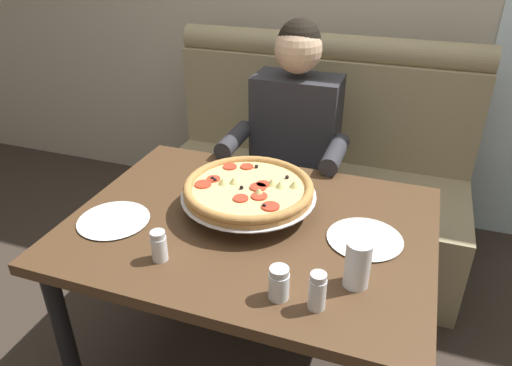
% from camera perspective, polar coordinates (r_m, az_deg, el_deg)
% --- Properties ---
extents(booth_bench, '(1.60, 0.78, 1.13)m').
position_cam_1_polar(booth_bench, '(2.58, 6.43, 0.08)').
color(booth_bench, '#998966').
rests_on(booth_bench, ground_plane).
extents(dining_table, '(1.23, 0.92, 0.73)m').
position_cam_1_polar(dining_table, '(1.70, -0.65, -7.09)').
color(dining_table, '#4C331E').
rests_on(dining_table, ground_plane).
extents(diner_main, '(0.54, 0.64, 1.27)m').
position_cam_1_polar(diner_main, '(2.22, 4.02, 4.17)').
color(diner_main, '#2D3342').
rests_on(diner_main, ground_plane).
extents(pizza, '(0.48, 0.48, 0.12)m').
position_cam_1_polar(pizza, '(1.67, -0.89, -0.75)').
color(pizza, silver).
rests_on(pizza, dining_table).
extents(shaker_pepper_flakes, '(0.05, 0.05, 0.11)m').
position_cam_1_polar(shaker_pepper_flakes, '(1.30, 7.32, -12.95)').
color(shaker_pepper_flakes, white).
rests_on(shaker_pepper_flakes, dining_table).
extents(shaker_parmesan, '(0.05, 0.05, 0.10)m').
position_cam_1_polar(shaker_parmesan, '(1.49, -11.49, -7.59)').
color(shaker_parmesan, white).
rests_on(shaker_parmesan, dining_table).
extents(shaker_oregano, '(0.06, 0.06, 0.10)m').
position_cam_1_polar(shaker_oregano, '(1.33, 2.74, -12.09)').
color(shaker_oregano, white).
rests_on(shaker_oregano, dining_table).
extents(plate_near_left, '(0.25, 0.25, 0.02)m').
position_cam_1_polar(plate_near_left, '(1.72, -16.67, -4.10)').
color(plate_near_left, white).
rests_on(plate_near_left, dining_table).
extents(plate_near_right, '(0.25, 0.25, 0.02)m').
position_cam_1_polar(plate_near_right, '(1.60, 12.89, -6.33)').
color(plate_near_right, white).
rests_on(plate_near_right, dining_table).
extents(drinking_glass, '(0.07, 0.07, 0.14)m').
position_cam_1_polar(drinking_glass, '(1.38, 12.01, -9.70)').
color(drinking_glass, silver).
rests_on(drinking_glass, dining_table).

